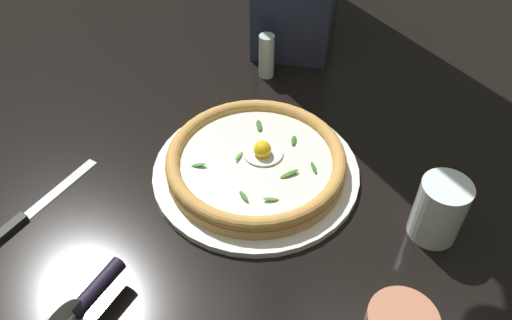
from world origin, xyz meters
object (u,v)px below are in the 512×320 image
(pizza_cutter, at_px, (87,299))
(table_knife, at_px, (25,216))
(pizza, at_px, (256,161))
(pepper_shaker, at_px, (267,56))
(drinking_glass, at_px, (438,213))

(pizza_cutter, bearing_deg, table_knife, -36.06)
(pizza, height_order, table_knife, pizza)
(pizza_cutter, xyz_separation_m, table_knife, (0.18, -0.13, -0.03))
(pizza, relative_size, table_knife, 1.36)
(table_knife, distance_m, pepper_shaker, 0.55)
(pizza, xyz_separation_m, drinking_glass, (-0.29, 0.07, 0.01))
(pizza, relative_size, pepper_shaker, 3.21)
(pizza, xyz_separation_m, pepper_shaker, (0.04, -0.29, 0.02))
(table_knife, bearing_deg, pizza_cutter, 143.94)
(pizza, bearing_deg, pepper_shaker, -82.03)
(pizza, xyz_separation_m, table_knife, (0.34, 0.17, -0.03))
(drinking_glass, bearing_deg, pizza, -12.66)
(table_knife, bearing_deg, drinking_glass, -170.19)
(pizza_cutter, relative_size, pepper_shaker, 1.52)
(pizza, bearing_deg, drinking_glass, 167.34)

